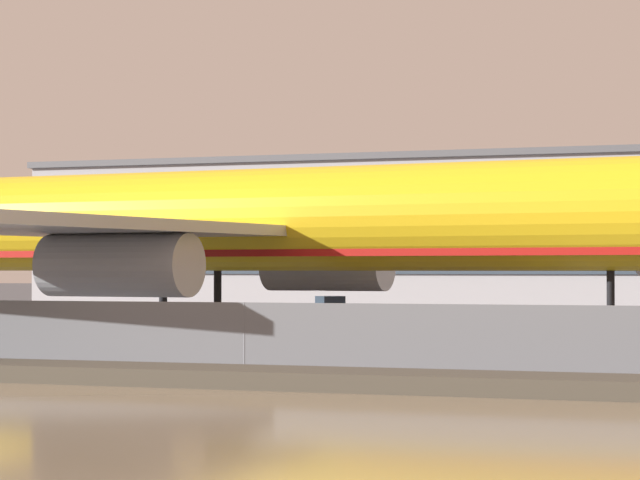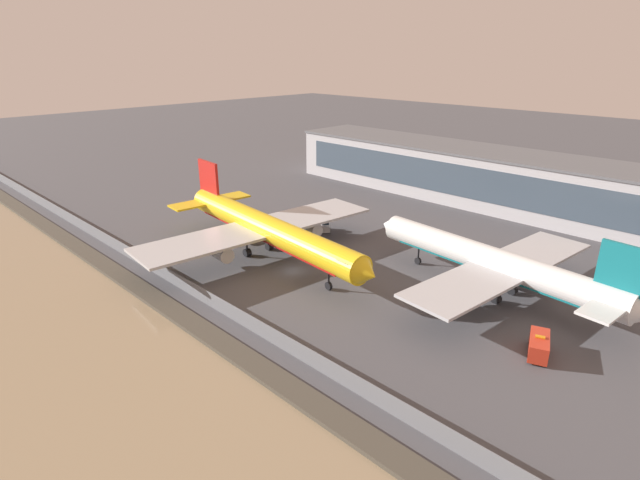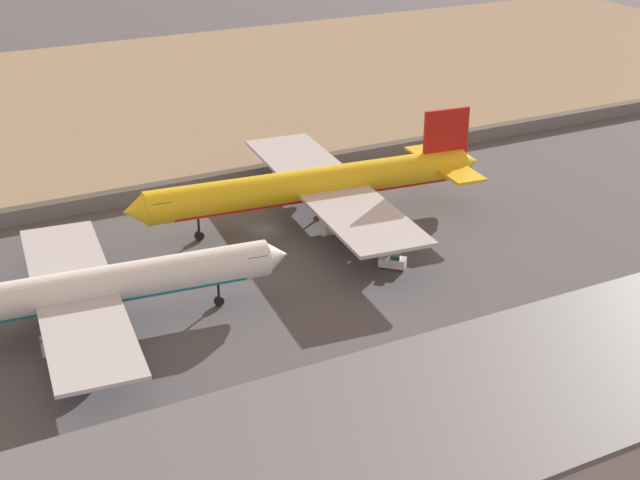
% 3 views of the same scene
% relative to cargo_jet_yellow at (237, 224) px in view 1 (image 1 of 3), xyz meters
% --- Properties ---
extents(ground_plane, '(500.00, 500.00, 0.00)m').
position_rel_cargo_jet_yellow_xyz_m(ground_plane, '(7.72, -0.81, -5.18)').
color(ground_plane, '#4C4C51').
extents(shoreline_seawall, '(320.00, 3.00, 0.50)m').
position_rel_cargo_jet_yellow_xyz_m(shoreline_seawall, '(7.72, -21.31, -4.93)').
color(shoreline_seawall, '#474238').
rests_on(shoreline_seawall, ground).
extents(perimeter_fence, '(280.00, 0.10, 2.21)m').
position_rel_cargo_jet_yellow_xyz_m(perimeter_fence, '(7.72, -16.81, -4.07)').
color(perimeter_fence, slate).
rests_on(perimeter_fence, ground).
extents(cargo_jet_yellow, '(50.07, 43.60, 13.58)m').
position_rel_cargo_jet_yellow_xyz_m(cargo_jet_yellow, '(0.00, 0.00, 0.00)').
color(cargo_jet_yellow, yellow).
rests_on(cargo_jet_yellow, ground).
extents(baggage_tug, '(3.44, 3.35, 1.80)m').
position_rel_cargo_jet_yellow_xyz_m(baggage_tug, '(-1.67, 16.44, -4.37)').
color(baggage_tug, white).
rests_on(baggage_tug, ground).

